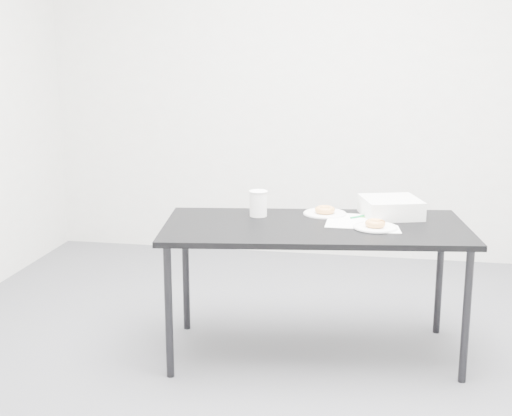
% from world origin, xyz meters
% --- Properties ---
extents(floor, '(4.00, 4.00, 0.00)m').
position_xyz_m(floor, '(0.00, 0.00, 0.00)').
color(floor, '#505156').
rests_on(floor, ground).
extents(wall_back, '(4.00, 0.02, 2.70)m').
position_xyz_m(wall_back, '(0.00, 2.00, 1.35)').
color(wall_back, silver).
rests_on(wall_back, floor).
extents(table, '(1.60, 0.91, 0.69)m').
position_xyz_m(table, '(0.20, 0.20, 0.64)').
color(table, black).
rests_on(table, floor).
extents(scorecard, '(0.25, 0.31, 0.00)m').
position_xyz_m(scorecard, '(0.37, 0.31, 0.69)').
color(scorecard, white).
rests_on(scorecard, table).
extents(logo_patch, '(0.05, 0.05, 0.00)m').
position_xyz_m(logo_patch, '(0.44, 0.41, 0.70)').
color(logo_patch, green).
rests_on(logo_patch, scorecard).
extents(pen, '(0.11, 0.11, 0.01)m').
position_xyz_m(pen, '(0.42, 0.40, 0.70)').
color(pen, '#0C8546').
rests_on(pen, scorecard).
extents(napkin, '(0.17, 0.17, 0.00)m').
position_xyz_m(napkin, '(0.54, 0.17, 0.69)').
color(napkin, white).
rests_on(napkin, table).
extents(plate_near, '(0.22, 0.22, 0.01)m').
position_xyz_m(plate_near, '(0.49, 0.18, 0.70)').
color(plate_near, white).
rests_on(plate_near, napkin).
extents(donut_near, '(0.10, 0.10, 0.03)m').
position_xyz_m(donut_near, '(0.49, 0.18, 0.72)').
color(donut_near, '#DA8545').
rests_on(donut_near, plate_near).
extents(plate_far, '(0.23, 0.23, 0.01)m').
position_xyz_m(plate_far, '(0.22, 0.44, 0.70)').
color(plate_far, white).
rests_on(plate_far, table).
extents(donut_far, '(0.13, 0.13, 0.04)m').
position_xyz_m(donut_far, '(0.22, 0.44, 0.72)').
color(donut_far, '#DA8545').
rests_on(donut_far, plate_far).
extents(coffee_cup, '(0.09, 0.09, 0.14)m').
position_xyz_m(coffee_cup, '(-0.12, 0.33, 0.76)').
color(coffee_cup, white).
rests_on(coffee_cup, table).
extents(cup_lid, '(0.09, 0.09, 0.01)m').
position_xyz_m(cup_lid, '(0.51, 0.55, 0.70)').
color(cup_lid, white).
rests_on(cup_lid, table).
extents(bakery_box, '(0.36, 0.36, 0.10)m').
position_xyz_m(bakery_box, '(0.57, 0.46, 0.74)').
color(bakery_box, silver).
rests_on(bakery_box, table).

